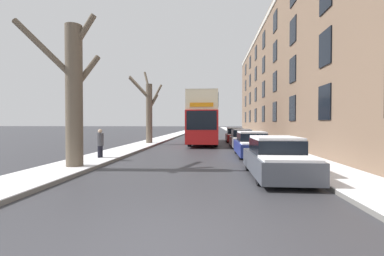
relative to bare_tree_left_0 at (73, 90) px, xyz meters
name	(u,v)px	position (x,y,z in m)	size (l,w,h in m)	color
ground_plane	(162,245)	(5.15, -6.47, -3.41)	(320.00, 320.00, 0.00)	#38383D
sidewalk_left	(185,132)	(-0.24, 46.53, -3.33)	(2.34, 130.00, 0.16)	slate
sidewalk_right	(234,132)	(10.54, 46.53, -3.33)	(2.34, 130.00, 0.16)	slate
terrace_facade_right	(314,74)	(16.20, 16.45, 3.53)	(9.10, 48.49, 13.86)	#7A604C
bare_tree_left_0	(73,90)	(0.00, 0.00, 0.00)	(3.24, 3.24, 6.61)	brown
bare_tree_left_1	(148,109)	(-0.02, 12.93, -0.12)	(3.36, 2.05, 6.91)	brown
double_decker_bus	(204,117)	(5.10, 14.52, -0.79)	(2.60, 11.04, 4.64)	red
parked_car_0	(276,159)	(8.28, -0.93, -2.72)	(1.87, 4.38, 1.49)	#474C56
parked_car_1	(252,145)	(8.28, 5.01, -2.72)	(1.79, 4.42, 1.49)	navy
parked_car_2	(241,139)	(8.28, 10.62, -2.72)	(1.70, 4.50, 1.51)	#9EA3AD
parked_car_3	(235,136)	(8.28, 16.68, -2.72)	(1.84, 4.03, 1.51)	maroon
oncoming_van	(192,127)	(2.41, 33.52, -2.15)	(1.92, 5.33, 2.32)	#9EA3AD
pedestrian_left_sidewalk	(100,143)	(-0.04, 2.67, -2.49)	(0.36, 0.36, 1.67)	black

